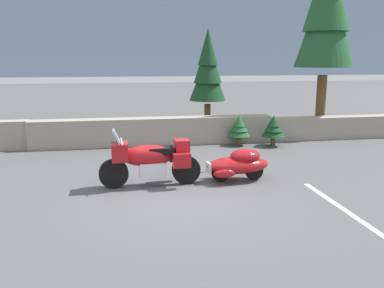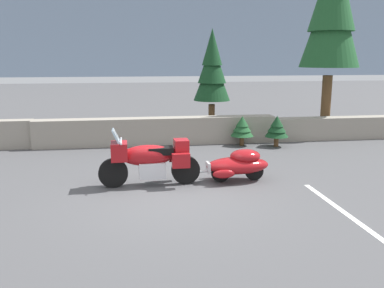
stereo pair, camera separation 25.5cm
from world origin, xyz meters
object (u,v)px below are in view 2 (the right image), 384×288
(touring_motorcycle, at_px, (149,159))
(pine_tree_secondary, at_px, (212,69))
(car_shaped_trailer, at_px, (238,164))
(pine_tree_tall, at_px, (333,1))

(touring_motorcycle, distance_m, pine_tree_secondary, 6.99)
(car_shaped_trailer, distance_m, pine_tree_secondary, 6.51)
(pine_tree_tall, bearing_deg, pine_tree_secondary, 169.18)
(pine_tree_secondary, bearing_deg, pine_tree_tall, -10.82)
(touring_motorcycle, height_order, pine_tree_tall, pine_tree_tall)
(car_shaped_trailer, xyz_separation_m, pine_tree_secondary, (0.57, 6.16, 2.05))
(car_shaped_trailer, bearing_deg, pine_tree_secondary, 84.71)
(car_shaped_trailer, relative_size, pine_tree_secondary, 0.56)
(touring_motorcycle, bearing_deg, car_shaped_trailer, 1.20)
(pine_tree_secondary, bearing_deg, car_shaped_trailer, -95.29)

